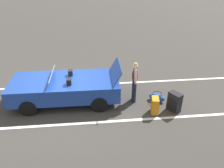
{
  "coord_description": "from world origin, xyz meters",
  "views": [
    {
      "loc": [
        -1.05,
        7.47,
        4.86
      ],
      "look_at": [
        -1.8,
        0.17,
        0.75
      ],
      "focal_mm": 35.09,
      "sensor_mm": 36.0,
      "label": 1
    }
  ],
  "objects_px": {
    "convertible_car": "(60,88)",
    "duffel_bag": "(157,97)",
    "suitcase_large_black": "(174,102)",
    "traveler_person": "(135,80)",
    "suitcase_medium_bright": "(155,106)"
  },
  "relations": [
    {
      "from": "traveler_person",
      "to": "duffel_bag",
      "type": "bearing_deg",
      "value": 178.51
    },
    {
      "from": "suitcase_medium_bright",
      "to": "traveler_person",
      "type": "distance_m",
      "value": 1.23
    },
    {
      "from": "suitcase_medium_bright",
      "to": "suitcase_large_black",
      "type": "bearing_deg",
      "value": 15.06
    },
    {
      "from": "convertible_car",
      "to": "suitcase_large_black",
      "type": "xyz_separation_m",
      "value": [
        -4.21,
        1.07,
        -0.22
      ]
    },
    {
      "from": "convertible_car",
      "to": "traveler_person",
      "type": "height_order",
      "value": "traveler_person"
    },
    {
      "from": "suitcase_large_black",
      "to": "traveler_person",
      "type": "bearing_deg",
      "value": -61.75
    },
    {
      "from": "suitcase_large_black",
      "to": "traveler_person",
      "type": "xyz_separation_m",
      "value": [
        1.36,
        -0.8,
        0.56
      ]
    },
    {
      "from": "duffel_bag",
      "to": "traveler_person",
      "type": "distance_m",
      "value": 1.2
    },
    {
      "from": "convertible_car",
      "to": "suitcase_large_black",
      "type": "relative_size",
      "value": 5.72
    },
    {
      "from": "suitcase_medium_bright",
      "to": "traveler_person",
      "type": "xyz_separation_m",
      "value": [
        0.61,
        -0.87,
        0.62
      ]
    },
    {
      "from": "convertible_car",
      "to": "duffel_bag",
      "type": "bearing_deg",
      "value": 174.83
    },
    {
      "from": "convertible_car",
      "to": "duffel_bag",
      "type": "distance_m",
      "value": 3.81
    },
    {
      "from": "suitcase_medium_bright",
      "to": "traveler_person",
      "type": "relative_size",
      "value": 0.38
    },
    {
      "from": "suitcase_medium_bright",
      "to": "convertible_car",
      "type": "bearing_deg",
      "value": 171.63
    },
    {
      "from": "suitcase_large_black",
      "to": "suitcase_medium_bright",
      "type": "xyz_separation_m",
      "value": [
        0.75,
        0.07,
        -0.06
      ]
    }
  ]
}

